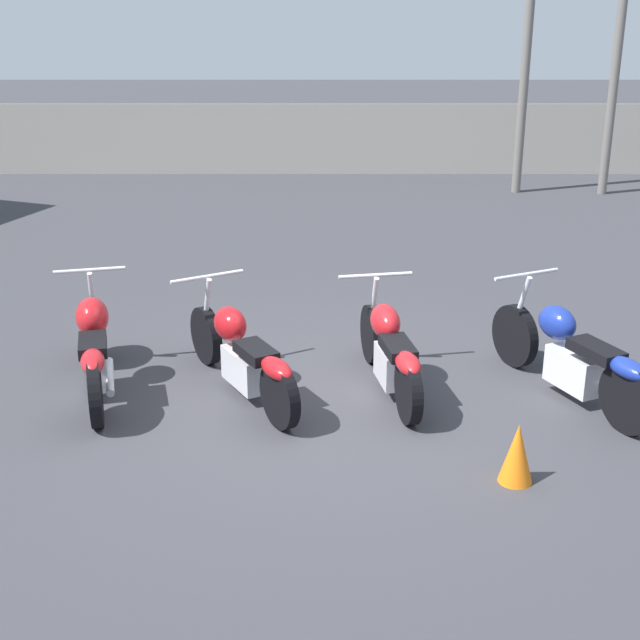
{
  "coord_description": "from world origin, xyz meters",
  "views": [
    {
      "loc": [
        -0.01,
        -7.2,
        3.51
      ],
      "look_at": [
        0.0,
        0.45,
        0.65
      ],
      "focal_mm": 50.0,
      "sensor_mm": 36.0,
      "label": 1
    }
  ],
  "objects_px": {
    "motorcycle_slot_3": "(571,356)",
    "traffic_cone_near": "(516,453)",
    "motorcycle_slot_2": "(389,351)",
    "motorcycle_slot_0": "(93,349)",
    "motorcycle_slot_1": "(241,355)"
  },
  "relations": [
    {
      "from": "motorcycle_slot_2",
      "to": "traffic_cone_near",
      "type": "relative_size",
      "value": 4.02
    },
    {
      "from": "motorcycle_slot_0",
      "to": "motorcycle_slot_2",
      "type": "xyz_separation_m",
      "value": [
        2.69,
        0.02,
        -0.03
      ]
    },
    {
      "from": "motorcycle_slot_2",
      "to": "motorcycle_slot_0",
      "type": "bearing_deg",
      "value": 170.13
    },
    {
      "from": "motorcycle_slot_0",
      "to": "motorcycle_slot_3",
      "type": "distance_m",
      "value": 4.32
    },
    {
      "from": "motorcycle_slot_0",
      "to": "motorcycle_slot_1",
      "type": "distance_m",
      "value": 1.35
    },
    {
      "from": "motorcycle_slot_1",
      "to": "motorcycle_slot_3",
      "type": "xyz_separation_m",
      "value": [
        2.97,
        -0.08,
        0.02
      ]
    },
    {
      "from": "motorcycle_slot_1",
      "to": "traffic_cone_near",
      "type": "bearing_deg",
      "value": -64.76
    },
    {
      "from": "motorcycle_slot_0",
      "to": "traffic_cone_near",
      "type": "xyz_separation_m",
      "value": [
        3.53,
        -1.59,
        -0.19
      ]
    },
    {
      "from": "motorcycle_slot_1",
      "to": "traffic_cone_near",
      "type": "distance_m",
      "value": 2.68
    },
    {
      "from": "motorcycle_slot_1",
      "to": "motorcycle_slot_2",
      "type": "xyz_separation_m",
      "value": [
        1.35,
        0.07,
        0.01
      ]
    },
    {
      "from": "motorcycle_slot_1",
      "to": "traffic_cone_near",
      "type": "xyz_separation_m",
      "value": [
        2.18,
        -1.54,
        -0.15
      ]
    },
    {
      "from": "motorcycle_slot_2",
      "to": "motorcycle_slot_1",
      "type": "bearing_deg",
      "value": 172.7
    },
    {
      "from": "motorcycle_slot_3",
      "to": "traffic_cone_near",
      "type": "distance_m",
      "value": 1.67
    },
    {
      "from": "motorcycle_slot_3",
      "to": "motorcycle_slot_0",
      "type": "bearing_deg",
      "value": 153.38
    },
    {
      "from": "traffic_cone_near",
      "to": "motorcycle_slot_2",
      "type": "bearing_deg",
      "value": 117.39
    }
  ]
}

